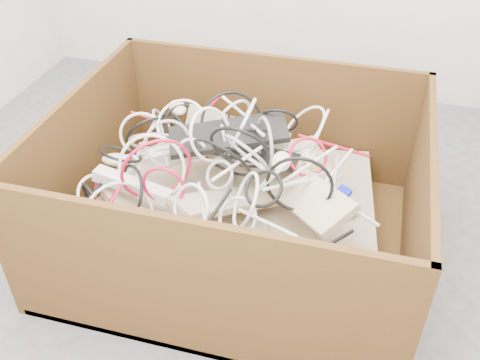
% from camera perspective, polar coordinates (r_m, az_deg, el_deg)
% --- Properties ---
extents(ground, '(3.00, 3.00, 0.00)m').
position_cam_1_polar(ground, '(2.12, -2.28, -8.47)').
color(ground, '#47484A').
rests_on(ground, ground).
extents(cardboard_box, '(1.29, 1.07, 0.59)m').
position_cam_1_polar(cardboard_box, '(2.10, -0.64, -3.70)').
color(cardboard_box, '#37240D').
rests_on(cardboard_box, ground).
extents(keyboard_pile, '(0.93, 0.87, 0.35)m').
position_cam_1_polar(keyboard_pile, '(2.00, 0.24, -0.80)').
color(keyboard_pile, '#C3B08A').
rests_on(keyboard_pile, cardboard_box).
extents(mice_scatter, '(0.80, 0.81, 0.16)m').
position_cam_1_polar(mice_scatter, '(1.98, -3.13, 1.84)').
color(mice_scatter, beige).
rests_on(mice_scatter, keyboard_pile).
extents(power_strip_left, '(0.30, 0.14, 0.12)m').
position_cam_1_polar(power_strip_left, '(2.04, -5.72, 3.27)').
color(power_strip_left, silver).
rests_on(power_strip_left, keyboard_pile).
extents(power_strip_right, '(0.29, 0.07, 0.09)m').
position_cam_1_polar(power_strip_right, '(1.95, -11.15, -0.55)').
color(power_strip_right, silver).
rests_on(power_strip_right, keyboard_pile).
extents(vga_plug, '(0.06, 0.06, 0.03)m').
position_cam_1_polar(vga_plug, '(1.90, 10.74, -1.24)').
color(vga_plug, '#0B16B2').
rests_on(vga_plug, keyboard_pile).
extents(cable_tangle, '(1.06, 0.94, 0.49)m').
position_cam_1_polar(cable_tangle, '(1.97, -3.97, 2.42)').
color(cable_tangle, black).
rests_on(cable_tangle, keyboard_pile).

